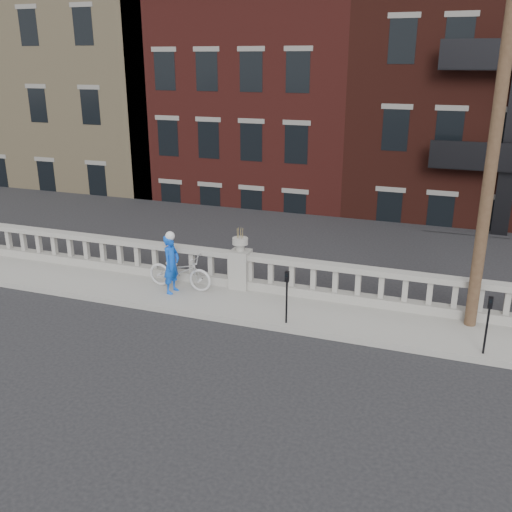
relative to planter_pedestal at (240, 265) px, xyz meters
The scene contains 10 objects.
ground 4.04m from the planter_pedestal, 90.00° to the right, with size 120.00×120.00×0.00m, color black.
sidewalk 1.21m from the planter_pedestal, 90.00° to the right, with size 32.00×2.20×0.15m, color gray.
balustrade 0.19m from the planter_pedestal, ahead, with size 28.00×0.34×1.03m.
planter_pedestal is the anchor object (origin of this frame).
lower_level 19.19m from the planter_pedestal, 88.31° to the left, with size 80.00×44.00×20.80m.
utility_pole 7.61m from the planter_pedestal, ahead, with size 1.60×0.28×10.00m.
parking_meter_a 2.63m from the planter_pedestal, 43.21° to the right, with size 0.10×0.09×1.36m.
parking_meter_b 6.74m from the planter_pedestal, 15.51° to the right, with size 0.10×0.09×1.36m.
bicycle 1.73m from the planter_pedestal, 157.85° to the right, with size 0.68×1.94×1.02m, color beige.
cyclist 1.94m from the planter_pedestal, 149.08° to the right, with size 0.61×0.40×1.66m, color blue.
Camera 1 is at (5.56, -10.15, 6.35)m, focal length 40.00 mm.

